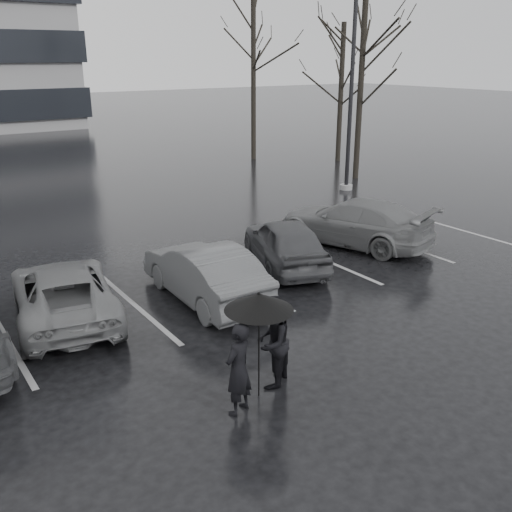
{
  "coord_description": "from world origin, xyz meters",
  "views": [
    {
      "loc": [
        -6.63,
        -9.09,
        5.42
      ],
      "look_at": [
        0.25,
        1.0,
        1.1
      ],
      "focal_mm": 40.0,
      "sensor_mm": 36.0,
      "label": 1
    }
  ],
  "objects": [
    {
      "name": "tree_east",
      "position": [
        12.0,
        10.0,
        4.0
      ],
      "size": [
        0.26,
        0.26,
        8.0
      ],
      "primitive_type": "cylinder",
      "color": "black",
      "rests_on": "ground"
    },
    {
      "name": "tree_north",
      "position": [
        11.0,
        17.0,
        4.25
      ],
      "size": [
        0.26,
        0.26,
        8.5
      ],
      "primitive_type": "cylinder",
      "color": "black",
      "rests_on": "ground"
    },
    {
      "name": "car_west_a",
      "position": [
        -0.69,
        1.73,
        0.67
      ],
      "size": [
        1.53,
        4.11,
        1.34
      ],
      "primitive_type": "imported",
      "rotation": [
        0.0,
        0.0,
        3.11
      ],
      "color": "#313133",
      "rests_on": "ground"
    },
    {
      "name": "car_east",
      "position": [
        5.07,
        2.84,
        0.69
      ],
      "size": [
        3.3,
        5.12,
        1.38
      ],
      "primitive_type": "imported",
      "rotation": [
        0.0,
        0.0,
        3.45
      ],
      "color": "#4A4A4C",
      "rests_on": "ground"
    },
    {
      "name": "car_main",
      "position": [
        2.23,
        2.51,
        0.66
      ],
      "size": [
        2.78,
        4.18,
        1.32
      ],
      "primitive_type": "imported",
      "rotation": [
        0.0,
        0.0,
        2.8
      ],
      "color": "black",
      "rests_on": "ground"
    },
    {
      "name": "ground",
      "position": [
        0.0,
        0.0,
        0.0
      ],
      "size": [
        160.0,
        160.0,
        0.0
      ],
      "primitive_type": "plane",
      "color": "black",
      "rests_on": "ground"
    },
    {
      "name": "umbrella",
      "position": [
        -1.94,
        -2.29,
        1.73
      ],
      "size": [
        1.12,
        1.12,
        1.9
      ],
      "color": "black",
      "rests_on": "ground"
    },
    {
      "name": "pedestrian_right",
      "position": [
        -1.55,
        -2.11,
        0.82
      ],
      "size": [
        1.01,
        0.96,
        1.64
      ],
      "primitive_type": "imported",
      "rotation": [
        0.0,
        0.0,
        3.75
      ],
      "color": "black",
      "rests_on": "ground"
    },
    {
      "name": "stall_stripes",
      "position": [
        -0.8,
        2.5,
        0.0
      ],
      "size": [
        19.72,
        5.0,
        0.0
      ],
      "color": "#98999B",
      "rests_on": "ground"
    },
    {
      "name": "car_west_b",
      "position": [
        -3.69,
        2.57,
        0.6
      ],
      "size": [
        2.73,
        4.6,
        1.2
      ],
      "primitive_type": "imported",
      "rotation": [
        0.0,
        0.0,
        2.96
      ],
      "color": "#4A4A4C",
      "rests_on": "ground"
    },
    {
      "name": "lamp_post",
      "position": [
        9.99,
        8.46,
        4.39
      ],
      "size": [
        0.52,
        0.52,
        9.59
      ],
      "rotation": [
        0.0,
        0.0,
        0.21
      ],
      "color": "gray",
      "rests_on": "ground"
    },
    {
      "name": "pedestrian_left",
      "position": [
        -2.46,
        -2.48,
        0.78
      ],
      "size": [
        0.67,
        0.57,
        1.56
      ],
      "primitive_type": "imported",
      "rotation": [
        0.0,
        0.0,
        3.55
      ],
      "color": "black",
      "rests_on": "ground"
    },
    {
      "name": "tree_ne",
      "position": [
        14.5,
        14.0,
        3.5
      ],
      "size": [
        0.26,
        0.26,
        7.0
      ],
      "primitive_type": "cylinder",
      "color": "black",
      "rests_on": "ground"
    }
  ]
}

